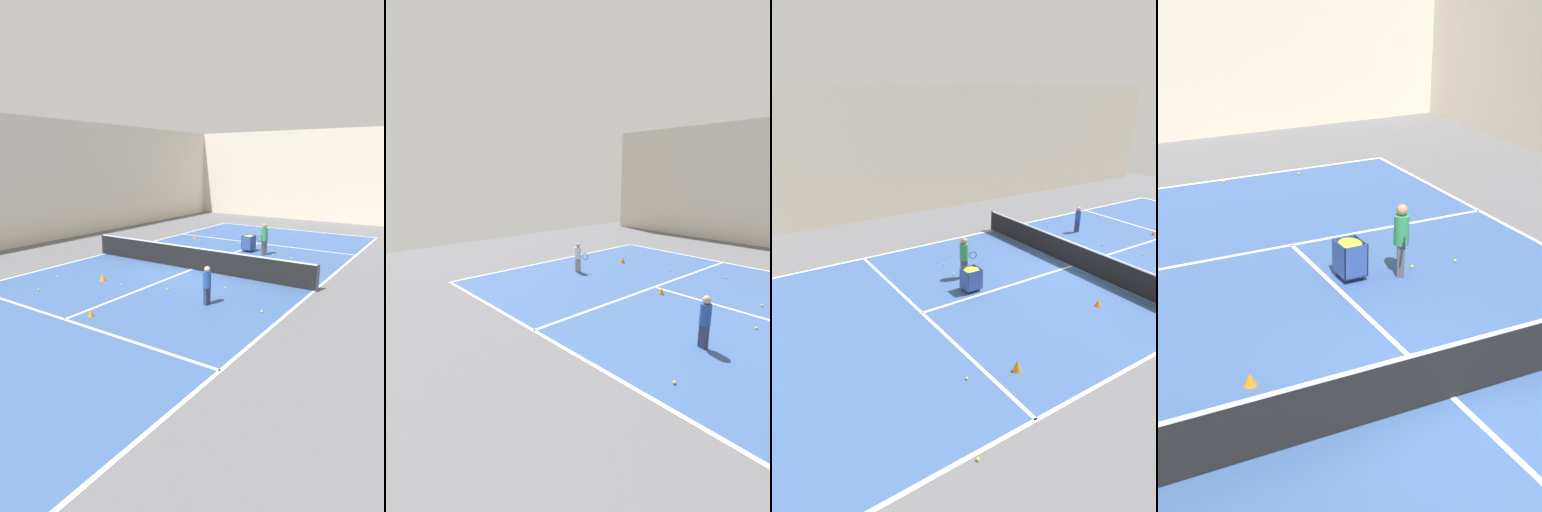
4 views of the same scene
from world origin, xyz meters
The scene contains 12 objects.
line_baseline_near centered at (0.00, -12.45, 0.01)m, with size 10.75×0.10×0.00m, color white.
line_service_near centered at (0.00, -6.85, 0.01)m, with size 10.75×0.10×0.00m, color white.
player_near_baseline centered at (0.73, -10.24, 0.71)m, with size 0.37×0.57×1.25m.
child_midcourt centered at (2.87, -3.39, 0.75)m, with size 0.31×0.31×1.31m.
training_cone_0 centered at (-1.81, -9.95, 0.14)m, with size 0.22×0.22×0.27m, color orange.
training_cone_2 centered at (0.46, -6.23, 0.12)m, with size 0.18×0.18×0.24m, color orange.
tennis_ball_0 centered at (0.88, -2.92, 0.04)m, with size 0.07×0.07×0.07m, color yellow.
tennis_ball_5 centered at (-3.00, -5.59, 0.04)m, with size 0.07×0.07×0.07m, color yellow.
tennis_ball_6 centered at (4.66, -3.02, 0.04)m, with size 0.07×0.07×0.07m, color yellow.
tennis_ball_7 centered at (-1.67, -12.47, 0.04)m, with size 0.07×0.07×0.07m, color yellow.
tennis_ball_8 centered at (-0.92, -3.46, 0.04)m, with size 0.07×0.07×0.07m, color yellow.
tennis_ball_14 centered at (-2.34, -7.69, 0.04)m, with size 0.07×0.07×0.07m, color yellow.
Camera 2 is at (10.09, 0.16, 4.06)m, focal length 24.00 mm.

